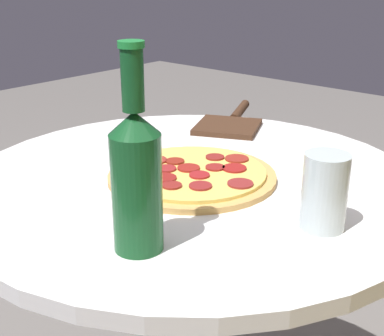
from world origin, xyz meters
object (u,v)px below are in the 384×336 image
Objects in this scene: beer_bottle at (136,175)px; drinking_glass at (325,192)px; pizza at (192,174)px; pizza_paddle at (231,123)px.

drinking_glass is (-0.21, 0.15, -0.05)m from beer_bottle.
pizza is at bearing -155.19° from beer_bottle.
drinking_glass reaches higher than pizza_paddle.
pizza_paddle is at bearing -128.50° from drinking_glass.
beer_bottle is 0.92× the size of pizza_paddle.
pizza is 1.00× the size of pizza_paddle.
beer_bottle is 2.44× the size of drinking_glass.
pizza_paddle is 0.52m from drinking_glass.
beer_bottle reaches higher than pizza_paddle.
drinking_glass is at bearing -153.65° from pizza_paddle.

